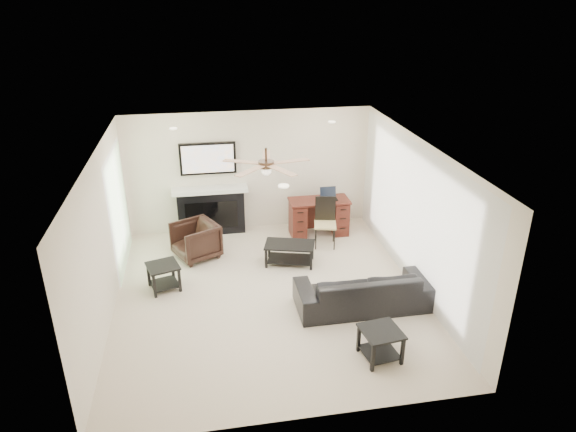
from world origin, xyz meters
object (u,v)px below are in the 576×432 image
at_px(armchair, 196,240).
at_px(fireplace_unit, 210,190).
at_px(desk, 319,217).
at_px(sofa, 363,290).
at_px(coffee_table, 290,254).

relative_size(armchair, fireplace_unit, 0.40).
relative_size(fireplace_unit, desk, 1.57).
xyz_separation_m(sofa, fireplace_unit, (-2.26, 3.18, 0.64)).
relative_size(sofa, armchair, 2.79).
bearing_deg(sofa, desk, -88.45).
bearing_deg(coffee_table, armchair, 177.80).
relative_size(coffee_table, desk, 0.74).
distance_m(armchair, fireplace_unit, 1.24).
xyz_separation_m(coffee_table, fireplace_unit, (-1.36, 1.58, 0.75)).
xyz_separation_m(sofa, desk, (-0.09, 2.75, 0.07)).
height_order(coffee_table, desk, desk).
bearing_deg(fireplace_unit, desk, -11.21).
bearing_deg(fireplace_unit, armchair, -108.37).
xyz_separation_m(armchair, coffee_table, (1.70, -0.55, -0.15)).
height_order(sofa, desk, desk).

